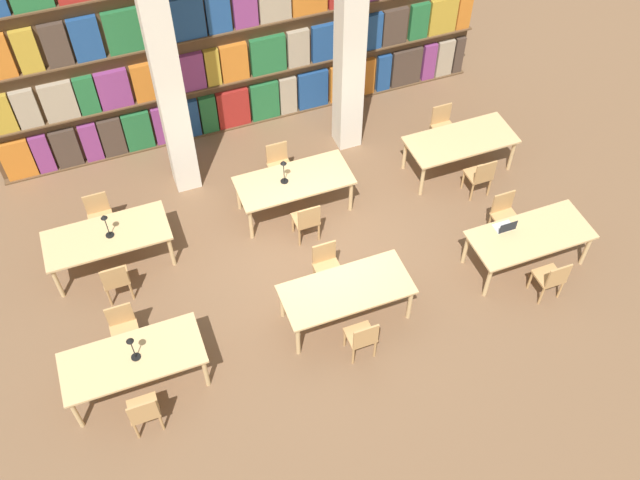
# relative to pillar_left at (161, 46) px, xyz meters

# --- Properties ---
(ground_plane) EXTENTS (40.00, 40.00, 0.00)m
(ground_plane) POSITION_rel_pillar_left_xyz_m (1.62, -2.66, -3.00)
(ground_plane) COLOR brown
(bookshelf_bank) EXTENTS (9.73, 0.35, 5.50)m
(bookshelf_bank) POSITION_rel_pillar_left_xyz_m (1.63, 1.27, -0.36)
(bookshelf_bank) COLOR brown
(bookshelf_bank) RESTS_ON ground_plane
(pillar_left) EXTENTS (0.45, 0.45, 6.00)m
(pillar_left) POSITION_rel_pillar_left_xyz_m (0.00, 0.00, 0.00)
(pillar_left) COLOR silver
(pillar_left) RESTS_ON ground_plane
(pillar_center) EXTENTS (0.45, 0.45, 6.00)m
(pillar_center) POSITION_rel_pillar_left_xyz_m (3.25, 0.00, 0.00)
(pillar_center) COLOR silver
(pillar_center) RESTS_ON ground_plane
(reading_table_0) EXTENTS (2.03, 0.91, 0.75)m
(reading_table_0) POSITION_rel_pillar_left_xyz_m (-1.69, -3.94, -2.33)
(reading_table_0) COLOR tan
(reading_table_0) RESTS_ON ground_plane
(chair_0) EXTENTS (0.42, 0.40, 0.88)m
(chair_0) POSITION_rel_pillar_left_xyz_m (-1.72, -4.67, -2.52)
(chair_0) COLOR tan
(chair_0) RESTS_ON ground_plane
(chair_1) EXTENTS (0.42, 0.40, 0.88)m
(chair_1) POSITION_rel_pillar_left_xyz_m (-1.72, -3.20, -2.52)
(chair_1) COLOR tan
(chair_1) RESTS_ON ground_plane
(desk_lamp_0) EXTENTS (0.14, 0.14, 0.49)m
(desk_lamp_0) POSITION_rel_pillar_left_xyz_m (-1.63, -3.95, -1.92)
(desk_lamp_0) COLOR black
(desk_lamp_0) RESTS_ON reading_table_0
(reading_table_1) EXTENTS (2.03, 0.91, 0.75)m
(reading_table_1) POSITION_rel_pillar_left_xyz_m (1.63, -3.90, -2.33)
(reading_table_1) COLOR tan
(reading_table_1) RESTS_ON ground_plane
(chair_2) EXTENTS (0.42, 0.40, 0.88)m
(chair_2) POSITION_rel_pillar_left_xyz_m (1.60, -4.64, -2.52)
(chair_2) COLOR tan
(chair_2) RESTS_ON ground_plane
(chair_3) EXTENTS (0.42, 0.40, 0.88)m
(chair_3) POSITION_rel_pillar_left_xyz_m (1.60, -3.16, -2.52)
(chair_3) COLOR tan
(chair_3) RESTS_ON ground_plane
(reading_table_2) EXTENTS (2.03, 0.91, 0.75)m
(reading_table_2) POSITION_rel_pillar_left_xyz_m (4.88, -3.95, -2.33)
(reading_table_2) COLOR tan
(reading_table_2) RESTS_ON ground_plane
(chair_4) EXTENTS (0.42, 0.40, 0.88)m
(chair_4) POSITION_rel_pillar_left_xyz_m (4.87, -4.69, -2.52)
(chair_4) COLOR tan
(chair_4) RESTS_ON ground_plane
(chair_5) EXTENTS (0.42, 0.40, 0.88)m
(chair_5) POSITION_rel_pillar_left_xyz_m (4.87, -3.22, -2.52)
(chair_5) COLOR tan
(chair_5) RESTS_ON ground_plane
(laptop) EXTENTS (0.32, 0.22, 0.21)m
(laptop) POSITION_rel_pillar_left_xyz_m (4.53, -3.69, -2.21)
(laptop) COLOR silver
(laptop) RESTS_ON reading_table_2
(reading_table_3) EXTENTS (2.03, 0.91, 0.75)m
(reading_table_3) POSITION_rel_pillar_left_xyz_m (-1.63, -1.49, -2.33)
(reading_table_3) COLOR tan
(reading_table_3) RESTS_ON ground_plane
(chair_6) EXTENTS (0.42, 0.40, 0.88)m
(chair_6) POSITION_rel_pillar_left_xyz_m (-1.67, -2.23, -2.52)
(chair_6) COLOR tan
(chair_6) RESTS_ON ground_plane
(chair_7) EXTENTS (0.42, 0.40, 0.88)m
(chair_7) POSITION_rel_pillar_left_xyz_m (-1.67, -0.76, -2.52)
(chair_7) COLOR tan
(chair_7) RESTS_ON ground_plane
(desk_lamp_1) EXTENTS (0.14, 0.14, 0.49)m
(desk_lamp_1) POSITION_rel_pillar_left_xyz_m (-1.57, -1.53, -1.92)
(desk_lamp_1) COLOR black
(desk_lamp_1) RESTS_ON reading_table_3
(reading_table_4) EXTENTS (2.03, 0.91, 0.75)m
(reading_table_4) POSITION_rel_pillar_left_xyz_m (1.67, -1.39, -2.33)
(reading_table_4) COLOR tan
(reading_table_4) RESTS_ON ground_plane
(chair_8) EXTENTS (0.42, 0.40, 0.88)m
(chair_8) POSITION_rel_pillar_left_xyz_m (1.63, -2.12, -2.52)
(chair_8) COLOR tan
(chair_8) RESTS_ON ground_plane
(chair_9) EXTENTS (0.42, 0.40, 0.88)m
(chair_9) POSITION_rel_pillar_left_xyz_m (1.63, -0.65, -2.52)
(chair_9) COLOR tan
(chair_9) RESTS_ON ground_plane
(desk_lamp_2) EXTENTS (0.14, 0.14, 0.50)m
(desk_lamp_2) POSITION_rel_pillar_left_xyz_m (1.50, -1.37, -1.92)
(desk_lamp_2) COLOR black
(desk_lamp_2) RESTS_ON reading_table_4
(reading_table_5) EXTENTS (2.03, 0.91, 0.75)m
(reading_table_5) POSITION_rel_pillar_left_xyz_m (4.91, -1.49, -2.33)
(reading_table_5) COLOR tan
(reading_table_5) RESTS_ON ground_plane
(chair_10) EXTENTS (0.42, 0.40, 0.88)m
(chair_10) POSITION_rel_pillar_left_xyz_m (4.95, -2.23, -2.52)
(chair_10) COLOR tan
(chair_10) RESTS_ON ground_plane
(chair_11) EXTENTS (0.42, 0.40, 0.88)m
(chair_11) POSITION_rel_pillar_left_xyz_m (4.95, -0.75, -2.52)
(chair_11) COLOR tan
(chair_11) RESTS_ON ground_plane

